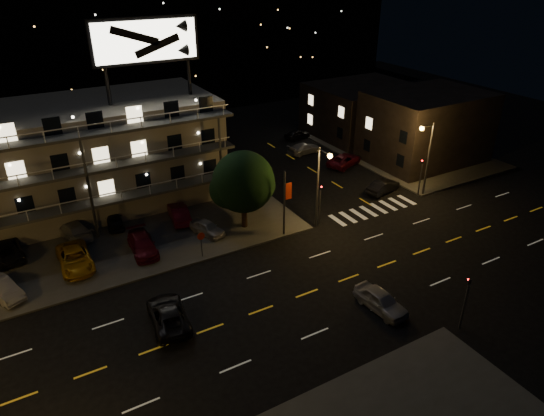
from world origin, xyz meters
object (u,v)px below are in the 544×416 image
lot_car_2 (75,258)px  lot_car_4 (207,228)px  road_car_east (381,301)px  side_car_0 (383,186)px  lot_car_7 (73,229)px  road_car_west (168,315)px  tree (243,184)px

lot_car_2 → lot_car_4: 11.50m
road_car_east → side_car_0: bearing=43.8°
lot_car_7 → lot_car_2: bearing=68.1°
lot_car_4 → lot_car_7: size_ratio=0.74×
lot_car_7 → road_car_east: lot_car_7 is taller
road_car_west → tree: bearing=-131.6°
lot_car_7 → side_car_0: size_ratio=1.16×
tree → side_car_0: size_ratio=1.72×
side_car_0 → road_car_west: road_car_west is taller
lot_car_4 → road_car_west: bearing=-145.4°
lot_car_2 → side_car_0: lot_car_2 is taller
tree → lot_car_4: tree is taller
side_car_0 → road_car_west: (-27.36, -8.89, 0.01)m
side_car_0 → lot_car_2: bearing=73.9°
lot_car_4 → side_car_0: 20.24m
tree → road_car_west: tree is taller
road_car_west → lot_car_7: bearing=-70.0°
lot_car_4 → side_car_0: side_car_0 is taller
side_car_0 → road_car_west: 28.77m
tree → side_car_0: tree is taller
lot_car_7 → road_car_west: lot_car_7 is taller
road_car_east → lot_car_7: bearing=124.6°
lot_car_7 → road_car_east: size_ratio=1.15×
lot_car_7 → side_car_0: bearing=154.1°
lot_car_2 → lot_car_4: (11.49, -0.49, -0.11)m
tree → lot_car_2: (-15.05, 0.89, -3.69)m
side_car_0 → road_car_west: bearing=94.6°
lot_car_2 → road_car_east: size_ratio=1.22×
lot_car_2 → road_car_east: (18.20, -16.55, -0.15)m
side_car_0 → road_car_west: size_ratio=0.83×
tree → road_car_west: (-10.71, -9.48, -3.86)m
road_car_west → road_car_east: bearing=162.9°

